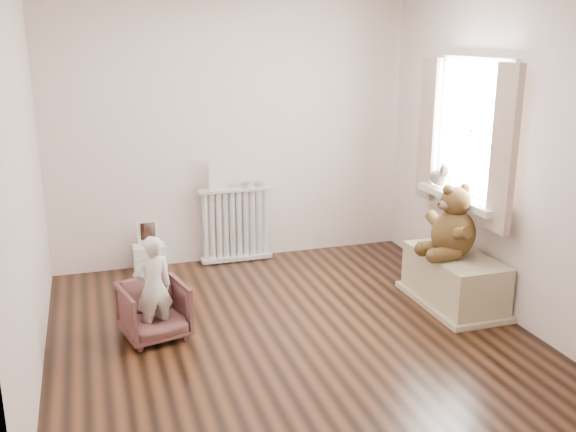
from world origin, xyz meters
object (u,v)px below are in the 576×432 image
object	(u,v)px
child	(153,288)
toy_bench	(454,282)
toy_vanity	(149,245)
plush_cat	(440,176)
radiator	(236,225)
armchair	(154,311)
teddy_bear	(454,230)

from	to	relation	value
child	toy_bench	size ratio (longest dim) A/B	0.85
toy_vanity	plush_cat	distance (m)	2.83
child	plush_cat	xyz separation A→B (m)	(2.66, 0.48, 0.58)
radiator	plush_cat	world-z (taller)	plush_cat
armchair	teddy_bear	size ratio (longest dim) A/B	0.78
toy_bench	armchair	bearing A→B (deg)	176.92
child	armchair	bearing A→B (deg)	-103.31
toy_bench	teddy_bear	size ratio (longest dim) A/B	1.56
armchair	toy_bench	bearing A→B (deg)	-16.39
radiator	toy_vanity	xyz separation A→B (m)	(-0.87, -0.03, -0.11)
radiator	toy_bench	xyz separation A→B (m)	(1.53, -1.61, -0.19)
child	plush_cat	world-z (taller)	plush_cat
toy_vanity	plush_cat	world-z (taller)	plush_cat
radiator	plush_cat	bearing A→B (deg)	-32.00
toy_bench	child	bearing A→B (deg)	178.05
toy_vanity	child	xyz separation A→B (m)	(-0.11, -1.50, 0.15)
radiator	toy_bench	world-z (taller)	radiator
armchair	child	size ratio (longest dim) A/B	0.59
plush_cat	teddy_bear	bearing A→B (deg)	-85.31
child	toy_bench	xyz separation A→B (m)	(2.52, -0.09, -0.22)
toy_vanity	plush_cat	size ratio (longest dim) A/B	1.82
radiator	child	world-z (taller)	child
armchair	toy_bench	xyz separation A→B (m)	(2.52, -0.14, -0.02)
radiator	plush_cat	size ratio (longest dim) A/B	2.86
toy_vanity	teddy_bear	bearing A→B (deg)	-34.01
toy_bench	plush_cat	xyz separation A→B (m)	(0.14, 0.57, 0.80)
toy_vanity	toy_bench	distance (m)	2.88
toy_vanity	armchair	world-z (taller)	toy_vanity
toy_bench	teddy_bear	xyz separation A→B (m)	(-0.05, -0.01, 0.47)
teddy_bear	plush_cat	bearing A→B (deg)	69.93
child	toy_vanity	bearing A→B (deg)	-107.68
armchair	child	bearing A→B (deg)	-103.31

